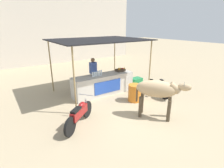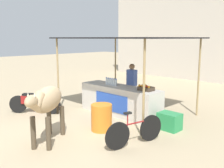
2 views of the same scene
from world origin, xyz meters
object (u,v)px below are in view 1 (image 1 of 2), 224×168
water_barrel (135,93)px  cow (158,90)px  fruit_crate (120,70)px  bicycle_leaning (158,88)px  vendor_behind_counter (93,74)px  cooler_box (136,82)px  stall_counter (103,84)px  motorcycle_parked (79,113)px

water_barrel → cow: (-0.31, -1.51, 0.66)m
fruit_crate → bicycle_leaning: size_ratio=0.27×
vendor_behind_counter → water_barrel: size_ratio=2.22×
cooler_box → bicycle_leaning: size_ratio=0.37×
vendor_behind_counter → bicycle_leaning: size_ratio=1.01×
fruit_crate → stall_counter: bearing=-177.5°
stall_counter → bicycle_leaning: bearing=-38.7°
stall_counter → vendor_behind_counter: bearing=99.0°
fruit_crate → water_barrel: bearing=-102.6°
fruit_crate → vendor_behind_counter: vendor_behind_counter is taller
stall_counter → water_barrel: 1.64m
motorcycle_parked → stall_counter: bearing=42.5°
bicycle_leaning → stall_counter: bearing=141.3°
water_barrel → motorcycle_parked: size_ratio=0.51×
stall_counter → water_barrel: stall_counter is taller
stall_counter → motorcycle_parked: bearing=-137.5°
cow → water_barrel: bearing=78.6°
water_barrel → cow: bearing=-101.4°
fruit_crate → cow: cow is taller
cow → fruit_crate: bearing=78.0°
water_barrel → fruit_crate: bearing=77.4°
fruit_crate → cooler_box: fruit_crate is taller
vendor_behind_counter → cow: 3.78m
vendor_behind_counter → bicycle_leaning: (2.13, -2.37, -0.50)m
cooler_box → cow: cow is taller
fruit_crate → motorcycle_parked: bearing=-147.9°
fruit_crate → vendor_behind_counter: (-1.16, 0.71, -0.19)m
cow → motorcycle_parked: (-2.51, 1.06, -0.60)m
vendor_behind_counter → motorcycle_parked: (-1.99, -2.69, -0.42)m
fruit_crate → vendor_behind_counter: bearing=148.7°
cow → motorcycle_parked: 2.79m
motorcycle_parked → bicycle_leaning: bearing=4.4°
stall_counter → cooler_box: stall_counter is taller
fruit_crate → bicycle_leaning: (0.97, -1.66, -0.69)m
cooler_box → cow: 3.40m
motorcycle_parked → fruit_crate: bearing=32.1°
fruit_crate → water_barrel: fruit_crate is taller
motorcycle_parked → water_barrel: bearing=9.2°
stall_counter → bicycle_leaning: size_ratio=1.84×
motorcycle_parked → cow: bearing=-22.8°
stall_counter → bicycle_leaning: stall_counter is taller
vendor_behind_counter → motorcycle_parked: 3.37m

